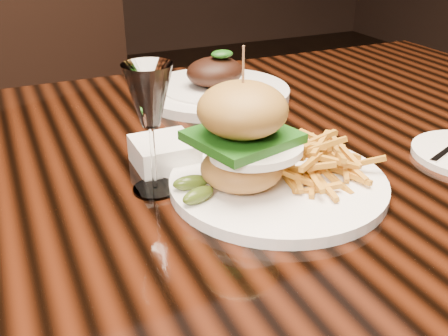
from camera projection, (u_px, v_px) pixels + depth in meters
name	position (u px, v px, depth m)	size (l,w,h in m)	color
dining_table	(199.00, 195.00, 0.83)	(1.60, 0.90, 0.75)	black
burger_plate	(272.00, 156.00, 0.67)	(0.29, 0.29, 0.19)	white
ramekin	(164.00, 153.00, 0.75)	(0.08, 0.08, 0.04)	white
wine_glass	(149.00, 101.00, 0.63)	(0.06, 0.06, 0.17)	white
far_dish	(215.00, 88.00, 1.02)	(0.29, 0.29, 0.09)	white
chair_far	(83.00, 105.00, 1.60)	(0.58, 0.59, 0.95)	black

